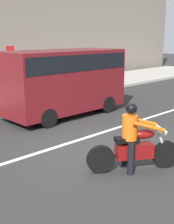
% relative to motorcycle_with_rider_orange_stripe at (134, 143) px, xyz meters
% --- Properties ---
extents(ground_plane, '(80.00, 80.00, 0.00)m').
position_rel_motorcycle_with_rider_orange_stripe_xyz_m(ground_plane, '(0.44, 1.42, -0.63)').
color(ground_plane, '#2D2D2D').
extents(lane_marking_stripe, '(18.00, 0.14, 0.01)m').
position_rel_motorcycle_with_rider_orange_stripe_xyz_m(lane_marking_stripe, '(-0.21, 2.32, -0.63)').
color(lane_marking_stripe, silver).
rests_on(lane_marking_stripe, ground_plane).
extents(motorcycle_with_rider_orange_stripe, '(1.85, 1.27, 1.54)m').
position_rel_motorcycle_with_rider_orange_stripe_xyz_m(motorcycle_with_rider_orange_stripe, '(0.00, 0.00, 0.00)').
color(motorcycle_with_rider_orange_stripe, black).
rests_on(motorcycle_with_rider_orange_stripe, ground_plane).
extents(parked_van_maroon, '(4.68, 1.96, 2.41)m').
position_rel_motorcycle_with_rider_orange_stripe_xyz_m(parked_van_maroon, '(2.06, 4.80, 0.76)').
color(parked_van_maroon, maroon).
rests_on(parked_van_maroon, ground_plane).
extents(street_sign_post, '(0.44, 0.08, 2.31)m').
position_rel_motorcycle_with_rider_orange_stripe_xyz_m(street_sign_post, '(2.88, 9.91, 0.92)').
color(street_sign_post, gray).
rests_on(street_sign_post, sidewalk_slab).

